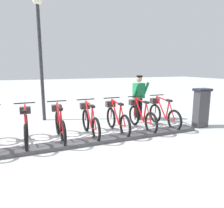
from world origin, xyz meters
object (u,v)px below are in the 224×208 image
at_px(bike_docked_4, 60,124).
at_px(worker_near_rack, 139,96).
at_px(bike_docked_5, 26,127).
at_px(lamp_post, 40,42).
at_px(bike_docked_1, 141,116).
at_px(bike_docked_3, 90,121).
at_px(payment_kiosk, 201,107).
at_px(bike_docked_0, 163,113).
at_px(bike_docked_2, 117,118).

height_order(bike_docked_4, worker_near_rack, worker_near_rack).
relative_size(bike_docked_5, lamp_post, 0.39).
xyz_separation_m(bike_docked_1, bike_docked_3, (0.00, 1.70, 0.00)).
relative_size(payment_kiosk, lamp_post, 0.29).
distance_m(bike_docked_4, bike_docked_5, 0.85).
distance_m(payment_kiosk, bike_docked_4, 4.51).
bearing_deg(bike_docked_5, bike_docked_3, -90.00).
xyz_separation_m(bike_docked_1, bike_docked_4, (0.00, 2.54, 0.00)).
height_order(bike_docked_0, bike_docked_1, same).
relative_size(bike_docked_4, lamp_post, 0.39).
distance_m(bike_docked_5, worker_near_rack, 4.05).
relative_size(bike_docked_0, bike_docked_2, 1.00).
bearing_deg(bike_docked_2, bike_docked_1, -90.00).
bearing_deg(bike_docked_3, bike_docked_4, 90.00).
xyz_separation_m(bike_docked_1, worker_near_rack, (1.03, -0.50, 0.48)).
relative_size(payment_kiosk, bike_docked_1, 0.74).
bearing_deg(bike_docked_5, lamp_post, -14.23).
bearing_deg(bike_docked_3, lamp_post, 25.65).
bearing_deg(bike_docked_2, bike_docked_4, 90.00).
xyz_separation_m(bike_docked_0, bike_docked_3, (0.00, 2.54, 0.00)).
distance_m(bike_docked_5, lamp_post, 3.38).
relative_size(bike_docked_3, bike_docked_4, 1.00).
height_order(payment_kiosk, lamp_post, lamp_post).
relative_size(bike_docked_2, bike_docked_5, 1.00).
relative_size(bike_docked_4, bike_docked_5, 1.00).
relative_size(bike_docked_1, bike_docked_5, 1.00).
distance_m(payment_kiosk, lamp_post, 5.94).
relative_size(bike_docked_2, lamp_post, 0.39).
height_order(bike_docked_1, worker_near_rack, worker_near_rack).
relative_size(payment_kiosk, bike_docked_4, 0.74).
relative_size(bike_docked_2, bike_docked_3, 1.00).
relative_size(bike_docked_0, bike_docked_1, 1.00).
height_order(payment_kiosk, bike_docked_1, payment_kiosk).
bearing_deg(lamp_post, payment_kiosk, -121.36).
distance_m(bike_docked_0, worker_near_rack, 1.19).
xyz_separation_m(bike_docked_4, lamp_post, (2.31, 0.26, 2.39)).
bearing_deg(lamp_post, bike_docked_4, -173.54).
height_order(bike_docked_2, worker_near_rack, worker_near_rack).
relative_size(worker_near_rack, lamp_post, 0.38).
bearing_deg(worker_near_rack, bike_docked_0, -161.28).
distance_m(bike_docked_3, worker_near_rack, 2.47).
xyz_separation_m(payment_kiosk, bike_docked_0, (0.57, 1.08, -0.24)).
bearing_deg(bike_docked_5, bike_docked_0, -90.00).
bearing_deg(bike_docked_1, worker_near_rack, -25.85).
relative_size(bike_docked_3, bike_docked_5, 1.00).
height_order(bike_docked_3, bike_docked_5, same).
xyz_separation_m(payment_kiosk, worker_near_rack, (1.60, 1.43, 0.24)).
bearing_deg(bike_docked_1, bike_docked_5, 90.00).
distance_m(bike_docked_0, bike_docked_1, 0.85).
bearing_deg(bike_docked_5, bike_docked_1, -90.00).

